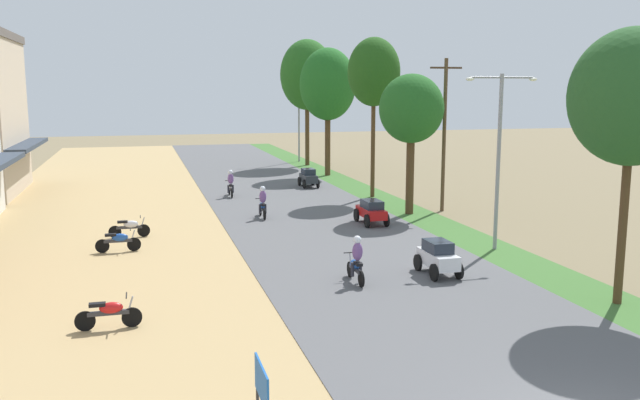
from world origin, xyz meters
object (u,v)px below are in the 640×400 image
object	(u,v)px
median_tree_second	(411,110)
streetlamp_mid	(299,108)
parked_motorbike_third	(130,227)
motorbike_ahead_third	(230,184)
parked_motorbike_nearest	(109,312)
car_sedan_red	(371,211)
median_tree_nearest	(632,98)
street_signboard	(262,388)
streetlamp_near	(499,149)
median_tree_third	(374,73)
motorbike_foreground_rider	(356,260)
parked_motorbike_second	(119,240)
utility_pole_near	(444,132)
car_hatchback_charcoal	(308,177)
median_tree_fifth	(307,75)
car_hatchback_white	(438,256)
median_tree_fourth	(328,85)
motorbike_ahead_second	(262,203)

from	to	relation	value
median_tree_second	streetlamp_mid	xyz separation A→B (m)	(0.34, 26.77, -0.63)
parked_motorbike_third	motorbike_ahead_third	bearing A→B (deg)	60.13
parked_motorbike_nearest	car_sedan_red	size ratio (longest dim) A/B	0.80
car_sedan_red	motorbike_ahead_third	bearing A→B (deg)	118.25
streetlamp_mid	median_tree_nearest	bearing A→B (deg)	-89.93
parked_motorbike_nearest	street_signboard	world-z (taller)	street_signboard
parked_motorbike_nearest	streetlamp_near	size ratio (longest dim) A/B	0.25
median_tree_third	motorbike_foreground_rider	bearing A→B (deg)	-111.19
parked_motorbike_second	utility_pole_near	bearing A→B (deg)	17.78
streetlamp_near	car_hatchback_charcoal	world-z (taller)	streetlamp_near
median_tree_fifth	car_hatchback_white	distance (m)	35.98
median_tree_fourth	car_hatchback_white	bearing A→B (deg)	-97.76
parked_motorbike_nearest	street_signboard	distance (m)	7.65
median_tree_nearest	median_tree_fourth	distance (m)	32.34
streetlamp_near	motorbike_ahead_second	xyz separation A→B (m)	(-8.09, 9.12, -3.37)
median_tree_fifth	car_sedan_red	bearing A→B (deg)	-97.14
median_tree_third	streetlamp_mid	xyz separation A→B (m)	(0.33, 20.90, -2.66)
parked_motorbike_third	median_tree_fifth	bearing A→B (deg)	60.49
street_signboard	car_hatchback_charcoal	world-z (taller)	street_signboard
median_tree_second	motorbike_ahead_second	bearing A→B (deg)	174.39
parked_motorbike_nearest	parked_motorbike_third	xyz separation A→B (m)	(0.45, 11.90, 0.00)
street_signboard	streetlamp_mid	xyz separation A→B (m)	(12.06, 47.82, 3.80)
median_tree_second	car_sedan_red	world-z (taller)	median_tree_second
street_signboard	streetlamp_near	xyz separation A→B (m)	(12.06, 12.69, 3.11)
parked_motorbike_second	motorbike_foreground_rider	distance (m)	10.42
median_tree_third	car_hatchback_charcoal	distance (m)	8.90
street_signboard	median_tree_fourth	world-z (taller)	median_tree_fourth
streetlamp_mid	motorbike_foreground_rider	bearing A→B (deg)	-100.49
median_tree_nearest	street_signboard	bearing A→B (deg)	-156.39
parked_motorbike_second	median_tree_nearest	distance (m)	19.50
parked_motorbike_second	motorbike_foreground_rider	bearing A→B (deg)	-40.45
median_tree_fourth	motorbike_foreground_rider	distance (m)	29.63
motorbike_foreground_rider	motorbike_ahead_third	xyz separation A→B (m)	(-1.65, 19.66, 0.00)
street_signboard	parked_motorbike_second	bearing A→B (deg)	100.38
median_tree_nearest	streetlamp_mid	distance (m)	42.55
utility_pole_near	car_sedan_red	distance (m)	6.78
car_hatchback_charcoal	motorbike_foreground_rider	distance (m)	22.80
parked_motorbike_second	parked_motorbike_third	world-z (taller)	same
median_tree_fifth	car_hatchback_charcoal	xyz separation A→B (m)	(-3.12, -12.81, -7.00)
median_tree_nearest	median_tree_third	distance (m)	21.67
street_signboard	median_tree_fifth	size ratio (longest dim) A/B	0.14
street_signboard	car_hatchback_white	bearing A→B (deg)	50.10
motorbike_foreground_rider	median_tree_third	bearing A→B (deg)	68.81
car_hatchback_white	car_sedan_red	world-z (taller)	car_hatchback_white
parked_motorbike_nearest	street_signboard	xyz separation A→B (m)	(3.00, -7.01, 0.55)
median_tree_third	motorbike_ahead_second	distance (m)	11.46
parked_motorbike_third	median_tree_fifth	distance (m)	30.52
parked_motorbike_nearest	street_signboard	bearing A→B (deg)	-66.81
street_signboard	motorbike_foreground_rider	distance (m)	10.68
parked_motorbike_second	car_hatchback_charcoal	distance (m)	19.69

